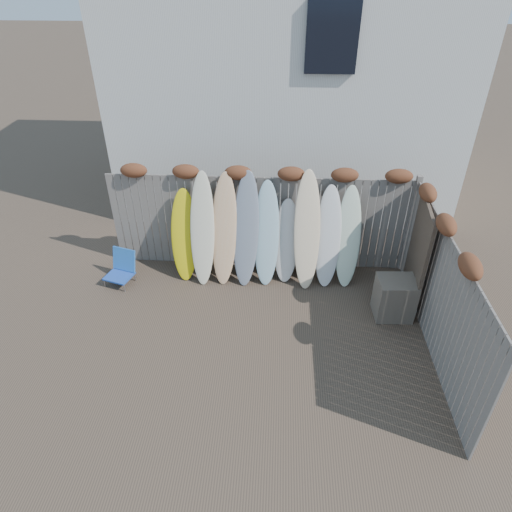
# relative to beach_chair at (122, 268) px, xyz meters

# --- Properties ---
(ground) EXTENTS (80.00, 80.00, 0.00)m
(ground) POSITION_rel_beach_chair_xyz_m (2.72, -1.65, -0.31)
(ground) COLOR #493A2D
(back_fence) EXTENTS (6.05, 0.28, 2.24)m
(back_fence) POSITION_rel_beach_chair_xyz_m (2.78, 0.75, 0.87)
(back_fence) COLOR slate
(back_fence) RESTS_ON ground
(right_fence) EXTENTS (0.28, 4.40, 2.24)m
(right_fence) POSITION_rel_beach_chair_xyz_m (5.71, -1.39, 0.83)
(right_fence) COLOR slate
(right_fence) RESTS_ON ground
(house) EXTENTS (8.50, 5.50, 6.33)m
(house) POSITION_rel_beach_chair_xyz_m (3.22, 4.85, 2.89)
(house) COLOR silver
(house) RESTS_ON ground
(beach_chair) EXTENTS (0.64, 0.66, 0.67)m
(beach_chair) POSITION_rel_beach_chair_xyz_m (0.00, 0.00, 0.00)
(beach_chair) COLOR #224CAD
(beach_chair) RESTS_ON ground
(wooden_crate) EXTENTS (0.69, 0.59, 0.78)m
(wooden_crate) POSITION_rel_beach_chair_xyz_m (5.24, -0.76, 0.08)
(wooden_crate) COLOR brown
(wooden_crate) RESTS_ON ground
(lattice_panel) EXTENTS (0.20, 1.35, 2.03)m
(lattice_panel) POSITION_rel_beach_chair_xyz_m (5.62, -0.32, 0.70)
(lattice_panel) COLOR #342720
(lattice_panel) RESTS_ON ground
(surfboard_0) EXTENTS (0.54, 0.66, 1.81)m
(surfboard_0) POSITION_rel_beach_chair_xyz_m (1.26, 0.34, 0.59)
(surfboard_0) COLOR yellow
(surfboard_0) RESTS_ON ground
(surfboard_1) EXTENTS (0.48, 0.77, 2.18)m
(surfboard_1) POSITION_rel_beach_chair_xyz_m (1.64, 0.28, 0.78)
(surfboard_1) COLOR beige
(surfboard_1) RESTS_ON ground
(surfboard_2) EXTENTS (0.57, 0.81, 2.16)m
(surfboard_2) POSITION_rel_beach_chair_xyz_m (2.06, 0.30, 0.77)
(surfboard_2) COLOR #E4AB8A
(surfboard_2) RESTS_ON ground
(surfboard_3) EXTENTS (0.57, 0.82, 2.21)m
(surfboard_3) POSITION_rel_beach_chair_xyz_m (2.48, 0.29, 0.79)
(surfboard_3) COLOR gray
(surfboard_3) RESTS_ON ground
(surfboard_4) EXTENTS (0.50, 0.72, 2.02)m
(surfboard_4) POSITION_rel_beach_chair_xyz_m (2.88, 0.31, 0.70)
(surfboard_4) COLOR #99BFCE
(surfboard_4) RESTS_ON ground
(surfboard_5) EXTENTS (0.52, 0.62, 1.64)m
(surfboard_5) POSITION_rel_beach_chair_xyz_m (3.27, 0.36, 0.51)
(surfboard_5) COLOR silver
(surfboard_5) RESTS_ON ground
(surfboard_6) EXTENTS (0.54, 0.82, 2.26)m
(surfboard_6) POSITION_rel_beach_chair_xyz_m (3.66, 0.27, 0.82)
(surfboard_6) COLOR beige
(surfboard_6) RESTS_ON ground
(surfboard_7) EXTENTS (0.52, 0.71, 1.96)m
(surfboard_7) POSITION_rel_beach_chair_xyz_m (4.07, 0.31, 0.67)
(surfboard_7) COLOR silver
(surfboard_7) RESTS_ON ground
(surfboard_8) EXTENTS (0.48, 0.70, 1.95)m
(surfboard_8) POSITION_rel_beach_chair_xyz_m (4.47, 0.33, 0.66)
(surfboard_8) COLOR silver
(surfboard_8) RESTS_ON ground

